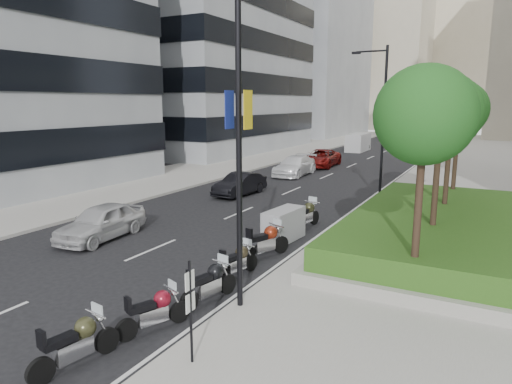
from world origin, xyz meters
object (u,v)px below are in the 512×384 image
Objects in this scene: lamp_post_2 at (426,110)px; car_b at (240,184)px; car_c at (295,166)px; lamp_post_1 at (381,115)px; motorcycle_3 at (237,261)px; car_a at (101,222)px; motorcycle_2 at (210,283)px; lamp_post_0 at (234,130)px; parking_sign at (191,307)px; delivery_van at (358,143)px; motorcycle_0 at (77,343)px; car_d at (321,158)px; motorcycle_1 at (155,311)px; motorcycle_5 at (284,225)px; motorcycle_6 at (306,215)px; motorcycle_4 at (266,241)px.

car_b is at bearing -110.90° from lamp_post_2.
car_b is 0.80× the size of car_c.
motorcycle_3 is (-1.17, -14.87, -4.51)m from lamp_post_1.
lamp_post_2 is 33.23m from car_a.
motorcycle_2 is 2.11m from motorcycle_3.
lamp_post_2 is at bearing 90.00° from lamp_post_1.
lamp_post_0 reaches higher than parking_sign.
lamp_post_2 is at bearing 55.41° from car_c.
delivery_van is (-0.69, 29.60, 0.27)m from car_b.
motorcycle_2 is (0.73, 4.20, 0.01)m from motorcycle_0.
motorcycle_3 is at bearing 18.81° from motorcycle_2.
parking_sign reaches higher than car_d.
lamp_post_2 reaches higher than car_a.
lamp_post_0 is at bearing -7.93° from motorcycle_1.
parking_sign is at bearing -149.20° from motorcycle_3.
lamp_post_0 is 1.69× the size of car_c.
car_d reaches higher than motorcycle_5.
lamp_post_1 is 3.77× the size of motorcycle_5.
lamp_post_0 is at bearing -79.64° from delivery_van.
motorcycle_5 reaches higher than motorcycle_6.
motorcycle_2 is 4.28m from motorcycle_4.
motorcycle_4 is at bearing 4.06° from car_a.
lamp_post_0 is 4.05× the size of motorcycle_2.
motorcycle_2 is 29.74m from car_d.
car_c reaches higher than motorcycle_4.
motorcycle_0 is at bearing -66.97° from car_b.
motorcycle_6 is 21.09m from car_d.
motorcycle_0 is 0.92× the size of motorcycle_5.
lamp_post_1 is (0.00, 17.00, 0.00)m from lamp_post_0.
lamp_post_2 is 3.91× the size of motorcycle_4.
lamp_post_0 is 8.02m from motorcycle_5.
car_b is (-7.09, 14.08, 0.11)m from motorcycle_2.
parking_sign is 11.10m from car_a.
motorcycle_3 is 42.25m from delivery_van.
parking_sign reaches higher than motorcycle_3.
lamp_post_0 reaches higher than motorcycle_3.
motorcycle_0 is 0.44× the size of delivery_van.
motorcycle_6 is at bearing -74.91° from car_d.
lamp_post_2 is 4.52× the size of motorcycle_1.
motorcycle_4 is at bearing -92.23° from lamp_post_2.
car_c reaches higher than motorcycle_0.
parking_sign is 0.58× the size of car_b.
motorcycle_2 is 1.08× the size of motorcycle_3.
car_c is (-6.57, 16.56, 0.09)m from motorcycle_5.
motorcycle_1 is 4.21m from motorcycle_3.
lamp_post_0 is at bearing 102.33° from parking_sign.
car_a is (-7.06, -3.38, 0.07)m from motorcycle_5.
car_c is at bearing 29.40° from motorcycle_3.
motorcycle_1 is 31.73m from car_d.
car_b is at bearing 44.16° from motorcycle_1.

